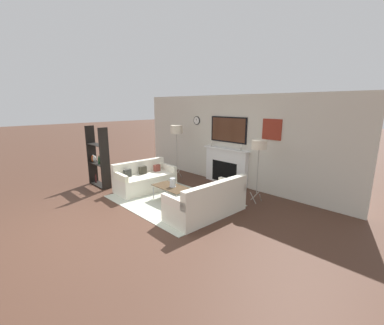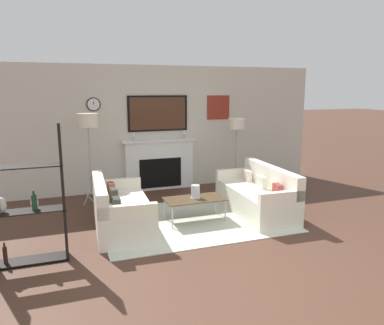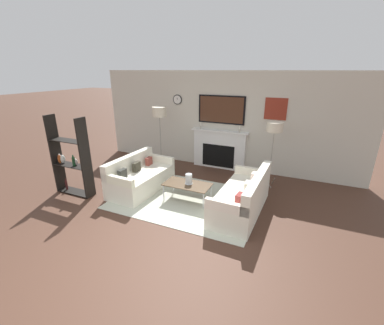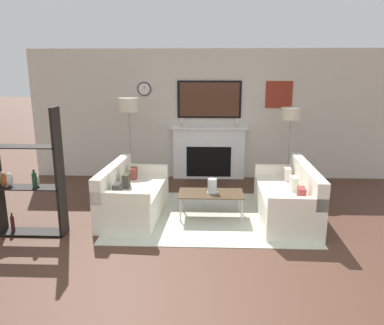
{
  "view_description": "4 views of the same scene",
  "coord_description": "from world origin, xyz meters",
  "px_view_note": "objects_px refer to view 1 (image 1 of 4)",
  "views": [
    {
      "loc": [
        4.83,
        -1.85,
        2.43
      ],
      "look_at": [
        0.07,
        2.74,
        0.92
      ],
      "focal_mm": 24.0,
      "sensor_mm": 36.0,
      "label": 1
    },
    {
      "loc": [
        -2.05,
        -3.61,
        2.21
      ],
      "look_at": [
        0.18,
        2.65,
        0.89
      ],
      "focal_mm": 35.0,
      "sensor_mm": 36.0,
      "label": 2
    },
    {
      "loc": [
        2.17,
        -2.49,
        2.72
      ],
      "look_at": [
        -0.02,
        2.4,
        0.77
      ],
      "focal_mm": 24.0,
      "sensor_mm": 36.0,
      "label": 3
    },
    {
      "loc": [
        -0.06,
        -3.52,
        2.25
      ],
      "look_at": [
        -0.29,
        2.44,
        0.79
      ],
      "focal_mm": 35.0,
      "sensor_mm": 36.0,
      "label": 4
    }
  ],
  "objects_px": {
    "floor_lamp_left": "(177,130)",
    "shelf_unit": "(98,159)",
    "coffee_table": "(171,188)",
    "hurricane_candle": "(173,183)",
    "couch_right": "(207,203)",
    "couch_left": "(145,180)",
    "floor_lamp_right": "(259,146)"
  },
  "relations": [
    {
      "from": "floor_lamp_left",
      "to": "shelf_unit",
      "type": "relative_size",
      "value": 0.98
    },
    {
      "from": "coffee_table",
      "to": "shelf_unit",
      "type": "xyz_separation_m",
      "value": [
        -2.55,
        -0.73,
        0.46
      ]
    },
    {
      "from": "floor_lamp_left",
      "to": "shelf_unit",
      "type": "xyz_separation_m",
      "value": [
        -0.99,
        -2.27,
        -0.78
      ]
    },
    {
      "from": "coffee_table",
      "to": "hurricane_candle",
      "type": "relative_size",
      "value": 4.55
    },
    {
      "from": "hurricane_candle",
      "to": "floor_lamp_left",
      "type": "xyz_separation_m",
      "value": [
        -1.58,
        1.51,
        1.11
      ]
    },
    {
      "from": "couch_right",
      "to": "hurricane_candle",
      "type": "xyz_separation_m",
      "value": [
        -1.19,
        -0.0,
        0.19
      ]
    },
    {
      "from": "hurricane_candle",
      "to": "floor_lamp_left",
      "type": "relative_size",
      "value": 0.13
    },
    {
      "from": "hurricane_candle",
      "to": "floor_lamp_left",
      "type": "distance_m",
      "value": 2.45
    },
    {
      "from": "couch_left",
      "to": "shelf_unit",
      "type": "relative_size",
      "value": 0.95
    },
    {
      "from": "couch_right",
      "to": "shelf_unit",
      "type": "bearing_deg",
      "value": -168.53
    },
    {
      "from": "coffee_table",
      "to": "shelf_unit",
      "type": "height_order",
      "value": "shelf_unit"
    },
    {
      "from": "coffee_table",
      "to": "hurricane_candle",
      "type": "height_order",
      "value": "hurricane_candle"
    },
    {
      "from": "couch_left",
      "to": "hurricane_candle",
      "type": "xyz_separation_m",
      "value": [
        1.28,
        -0.01,
        0.2
      ]
    },
    {
      "from": "coffee_table",
      "to": "floor_lamp_right",
      "type": "bearing_deg",
      "value": 45.48
    },
    {
      "from": "couch_left",
      "to": "floor_lamp_right",
      "type": "height_order",
      "value": "floor_lamp_right"
    },
    {
      "from": "couch_right",
      "to": "coffee_table",
      "type": "distance_m",
      "value": 1.21
    },
    {
      "from": "couch_left",
      "to": "coffee_table",
      "type": "xyz_separation_m",
      "value": [
        1.26,
        -0.04,
        0.07
      ]
    },
    {
      "from": "couch_right",
      "to": "shelf_unit",
      "type": "height_order",
      "value": "shelf_unit"
    },
    {
      "from": "couch_right",
      "to": "floor_lamp_left",
      "type": "relative_size",
      "value": 1.07
    },
    {
      "from": "couch_right",
      "to": "floor_lamp_right",
      "type": "distance_m",
      "value": 1.91
    },
    {
      "from": "couch_right",
      "to": "shelf_unit",
      "type": "distance_m",
      "value": 3.88
    },
    {
      "from": "couch_right",
      "to": "couch_left",
      "type": "bearing_deg",
      "value": 179.92
    },
    {
      "from": "floor_lamp_left",
      "to": "floor_lamp_right",
      "type": "distance_m",
      "value": 3.08
    },
    {
      "from": "coffee_table",
      "to": "hurricane_candle",
      "type": "distance_m",
      "value": 0.13
    },
    {
      "from": "coffee_table",
      "to": "shelf_unit",
      "type": "distance_m",
      "value": 2.7
    },
    {
      "from": "couch_right",
      "to": "hurricane_candle",
      "type": "distance_m",
      "value": 1.21
    },
    {
      "from": "couch_right",
      "to": "floor_lamp_left",
      "type": "height_order",
      "value": "floor_lamp_left"
    },
    {
      "from": "couch_right",
      "to": "hurricane_candle",
      "type": "relative_size",
      "value": 8.54
    },
    {
      "from": "floor_lamp_right",
      "to": "shelf_unit",
      "type": "xyz_separation_m",
      "value": [
        -4.07,
        -2.27,
        -0.62
      ]
    },
    {
      "from": "couch_right",
      "to": "floor_lamp_left",
      "type": "bearing_deg",
      "value": 151.51
    },
    {
      "from": "shelf_unit",
      "to": "couch_left",
      "type": "bearing_deg",
      "value": 30.59
    },
    {
      "from": "hurricane_candle",
      "to": "shelf_unit",
      "type": "height_order",
      "value": "shelf_unit"
    }
  ]
}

